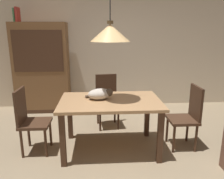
{
  "coord_description": "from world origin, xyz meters",
  "views": [
    {
      "loc": [
        -0.23,
        -2.41,
        1.69
      ],
      "look_at": [
        -0.02,
        0.76,
        0.85
      ],
      "focal_mm": 35.96,
      "sensor_mm": 36.0,
      "label": 1
    }
  ],
  "objects_px": {
    "cat_sleeping": "(101,94)",
    "book_red_tall": "(18,15)",
    "chair_right_side": "(188,114)",
    "book_green_slim": "(15,15)",
    "hutch_bookcase": "(42,70)",
    "dining_table": "(110,107)",
    "chair_left_side": "(29,118)",
    "pendant_lamp": "(110,33)",
    "chair_far_back": "(107,98)"
  },
  "relations": [
    {
      "from": "cat_sleeping",
      "to": "book_red_tall",
      "type": "bearing_deg",
      "value": 132.97
    },
    {
      "from": "chair_right_side",
      "to": "book_green_slim",
      "type": "height_order",
      "value": "book_green_slim"
    },
    {
      "from": "hutch_bookcase",
      "to": "dining_table",
      "type": "bearing_deg",
      "value": -52.9
    },
    {
      "from": "cat_sleeping",
      "to": "hutch_bookcase",
      "type": "height_order",
      "value": "hutch_bookcase"
    },
    {
      "from": "chair_left_side",
      "to": "book_green_slim",
      "type": "xyz_separation_m",
      "value": [
        -0.64,
        1.76,
        1.47
      ]
    },
    {
      "from": "chair_right_side",
      "to": "book_green_slim",
      "type": "relative_size",
      "value": 3.58
    },
    {
      "from": "pendant_lamp",
      "to": "book_green_slim",
      "type": "distance_m",
      "value": 2.51
    },
    {
      "from": "dining_table",
      "to": "book_green_slim",
      "type": "distance_m",
      "value": 2.83
    },
    {
      "from": "chair_right_side",
      "to": "book_red_tall",
      "type": "distance_m",
      "value": 3.66
    },
    {
      "from": "cat_sleeping",
      "to": "pendant_lamp",
      "type": "distance_m",
      "value": 0.85
    },
    {
      "from": "chair_far_back",
      "to": "book_red_tall",
      "type": "xyz_separation_m",
      "value": [
        -1.71,
        0.88,
        1.48
      ]
    },
    {
      "from": "hutch_bookcase",
      "to": "cat_sleeping",
      "type": "bearing_deg",
      "value": -54.82
    },
    {
      "from": "chair_far_back",
      "to": "hutch_bookcase",
      "type": "distance_m",
      "value": 1.63
    },
    {
      "from": "book_green_slim",
      "to": "dining_table",
      "type": "bearing_deg",
      "value": -44.9
    },
    {
      "from": "chair_far_back",
      "to": "hutch_bookcase",
      "type": "xyz_separation_m",
      "value": [
        -1.32,
        0.88,
        0.38
      ]
    },
    {
      "from": "chair_right_side",
      "to": "book_green_slim",
      "type": "bearing_deg",
      "value": 148.68
    },
    {
      "from": "chair_left_side",
      "to": "chair_right_side",
      "type": "bearing_deg",
      "value": -0.01
    },
    {
      "from": "pendant_lamp",
      "to": "book_red_tall",
      "type": "height_order",
      "value": "pendant_lamp"
    },
    {
      "from": "book_green_slim",
      "to": "book_red_tall",
      "type": "relative_size",
      "value": 0.93
    },
    {
      "from": "hutch_bookcase",
      "to": "book_red_tall",
      "type": "distance_m",
      "value": 1.17
    },
    {
      "from": "chair_far_back",
      "to": "chair_right_side",
      "type": "bearing_deg",
      "value": -37.67
    },
    {
      "from": "chair_far_back",
      "to": "cat_sleeping",
      "type": "height_order",
      "value": "chair_far_back"
    },
    {
      "from": "book_green_slim",
      "to": "pendant_lamp",
      "type": "bearing_deg",
      "value": -44.9
    },
    {
      "from": "cat_sleeping",
      "to": "book_red_tall",
      "type": "height_order",
      "value": "book_red_tall"
    },
    {
      "from": "chair_left_side",
      "to": "cat_sleeping",
      "type": "xyz_separation_m",
      "value": [
        1.0,
        0.06,
        0.32
      ]
    },
    {
      "from": "pendant_lamp",
      "to": "hutch_bookcase",
      "type": "xyz_separation_m",
      "value": [
        -1.33,
        1.76,
        -0.77
      ]
    },
    {
      "from": "chair_left_side",
      "to": "book_green_slim",
      "type": "relative_size",
      "value": 3.58
    },
    {
      "from": "pendant_lamp",
      "to": "hutch_bookcase",
      "type": "height_order",
      "value": "pendant_lamp"
    },
    {
      "from": "hutch_bookcase",
      "to": "chair_left_side",
      "type": "bearing_deg",
      "value": -83.43
    },
    {
      "from": "dining_table",
      "to": "cat_sleeping",
      "type": "relative_size",
      "value": 3.5
    },
    {
      "from": "pendant_lamp",
      "to": "book_green_slim",
      "type": "height_order",
      "value": "pendant_lamp"
    },
    {
      "from": "hutch_bookcase",
      "to": "book_red_tall",
      "type": "xyz_separation_m",
      "value": [
        -0.39,
        0.0,
        1.1
      ]
    },
    {
      "from": "chair_left_side",
      "to": "hutch_bookcase",
      "type": "bearing_deg",
      "value": 96.57
    },
    {
      "from": "cat_sleeping",
      "to": "chair_far_back",
      "type": "bearing_deg",
      "value": 81.48
    },
    {
      "from": "chair_left_side",
      "to": "cat_sleeping",
      "type": "distance_m",
      "value": 1.05
    },
    {
      "from": "chair_left_side",
      "to": "book_red_tall",
      "type": "relative_size",
      "value": 3.32
    },
    {
      "from": "pendant_lamp",
      "to": "book_red_tall",
      "type": "bearing_deg",
      "value": 134.29
    },
    {
      "from": "dining_table",
      "to": "chair_left_side",
      "type": "bearing_deg",
      "value": 179.99
    },
    {
      "from": "cat_sleeping",
      "to": "pendant_lamp",
      "type": "relative_size",
      "value": 0.31
    },
    {
      "from": "chair_far_back",
      "to": "chair_right_side",
      "type": "relative_size",
      "value": 1.0
    },
    {
      "from": "dining_table",
      "to": "chair_far_back",
      "type": "bearing_deg",
      "value": 90.6
    },
    {
      "from": "dining_table",
      "to": "chair_left_side",
      "type": "distance_m",
      "value": 1.14
    },
    {
      "from": "chair_left_side",
      "to": "pendant_lamp",
      "type": "height_order",
      "value": "pendant_lamp"
    },
    {
      "from": "cat_sleeping",
      "to": "book_red_tall",
      "type": "distance_m",
      "value": 2.6
    },
    {
      "from": "chair_right_side",
      "to": "book_red_tall",
      "type": "relative_size",
      "value": 3.32
    },
    {
      "from": "hutch_bookcase",
      "to": "book_green_slim",
      "type": "relative_size",
      "value": 7.12
    },
    {
      "from": "book_green_slim",
      "to": "book_red_tall",
      "type": "xyz_separation_m",
      "value": [
        0.05,
        0.0,
        0.01
      ]
    },
    {
      "from": "dining_table",
      "to": "hutch_bookcase",
      "type": "bearing_deg",
      "value": 127.1
    },
    {
      "from": "dining_table",
      "to": "chair_far_back",
      "type": "relative_size",
      "value": 1.51
    },
    {
      "from": "chair_right_side",
      "to": "book_red_tall",
      "type": "height_order",
      "value": "book_red_tall"
    }
  ]
}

